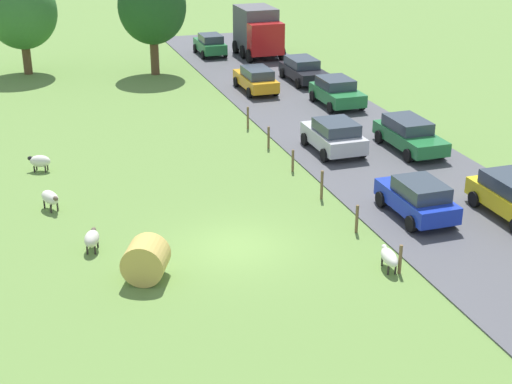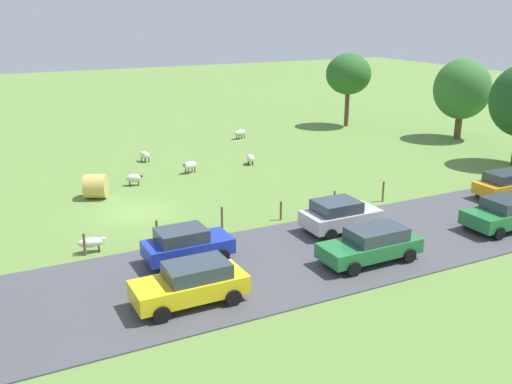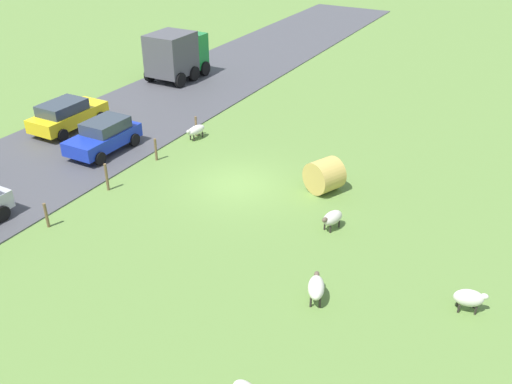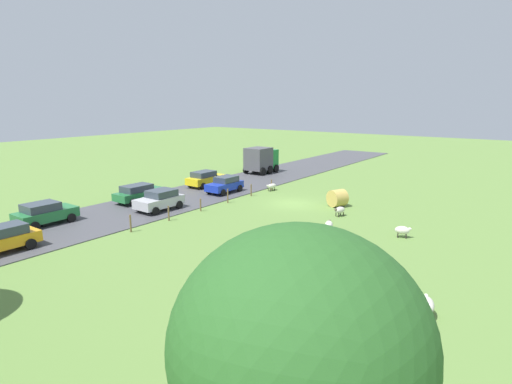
{
  "view_description": "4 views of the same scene",
  "coord_description": "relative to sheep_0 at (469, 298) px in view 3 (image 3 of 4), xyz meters",
  "views": [
    {
      "loc": [
        -6.92,
        -23.35,
        12.29
      ],
      "look_at": [
        1.39,
        1.9,
        1.24
      ],
      "focal_mm": 52.35,
      "sensor_mm": 36.0,
      "label": 1
    },
    {
      "loc": [
        29.72,
        -7.67,
        10.68
      ],
      "look_at": [
        2.97,
        5.95,
        1.15
      ],
      "focal_mm": 40.51,
      "sensor_mm": 36.0,
      "label": 2
    },
    {
      "loc": [
        -11.21,
        18.6,
        11.75
      ],
      "look_at": [
        -2.15,
        2.22,
        1.28
      ],
      "focal_mm": 39.03,
      "sensor_mm": 36.0,
      "label": 3
    },
    {
      "loc": [
        -17.96,
        29.99,
        8.64
      ],
      "look_at": [
        1.13,
        3.87,
        1.57
      ],
      "focal_mm": 29.07,
      "sensor_mm": 36.0,
      "label": 4
    }
  ],
  "objects": [
    {
      "name": "truck_0",
      "position": [
        21.73,
        -14.67,
        1.25
      ],
      "size": [
        2.75,
        4.05,
        3.14
      ],
      "color": "#197F33",
      "rests_on": "road_strip"
    },
    {
      "name": "ground_plane",
      "position": [
        10.5,
        -3.68,
        -0.49
      ],
      "size": [
        160.0,
        160.0,
        0.0
      ],
      "primitive_type": "plane",
      "color": "olive"
    },
    {
      "name": "sheep_0",
      "position": [
        0.0,
        0.0,
        0.0
      ],
      "size": [
        1.09,
        0.8,
        0.76
      ],
      "color": "silver",
      "rests_on": "ground_plane"
    },
    {
      "name": "sheep_5",
      "position": [
        5.49,
        -2.33,
        -0.01
      ],
      "size": [
        0.77,
        1.15,
        0.74
      ],
      "color": "beige",
      "rests_on": "ground_plane"
    },
    {
      "name": "fence_post_3",
      "position": [
        15.19,
        2.88,
        0.03
      ],
      "size": [
        0.12,
        0.12,
        1.05
      ],
      "primitive_type": "cylinder",
      "color": "brown",
      "rests_on": "ground_plane"
    },
    {
      "name": "sheep_4",
      "position": [
        14.96,
        -6.96,
        -0.02
      ],
      "size": [
        0.64,
        1.32,
        0.71
      ],
      "color": "silver",
      "rests_on": "ground_plane"
    },
    {
      "name": "car_4",
      "position": [
        21.65,
        -4.62,
        0.39
      ],
      "size": [
        2.02,
        4.29,
        1.58
      ],
      "color": "yellow",
      "rests_on": "road_strip"
    },
    {
      "name": "fence_post_2",
      "position": [
        15.19,
        -0.52,
        0.14
      ],
      "size": [
        0.12,
        0.12,
        1.26
      ],
      "primitive_type": "cylinder",
      "color": "brown",
      "rests_on": "ground_plane"
    },
    {
      "name": "car_6",
      "position": [
        18.0,
        -3.46,
        0.37
      ],
      "size": [
        1.98,
        3.83,
        1.55
      ],
      "color": "#1933B2",
      "rests_on": "road_strip"
    },
    {
      "name": "fence_post_0",
      "position": [
        15.19,
        -7.31,
        0.04
      ],
      "size": [
        0.12,
        0.12,
        1.06
      ],
      "primitive_type": "cylinder",
      "color": "brown",
      "rests_on": "ground_plane"
    },
    {
      "name": "fence_post_1",
      "position": [
        15.19,
        -3.91,
        0.07
      ],
      "size": [
        0.12,
        0.12,
        1.12
      ],
      "primitive_type": "cylinder",
      "color": "brown",
      "rests_on": "ground_plane"
    },
    {
      "name": "hay_bale_0",
      "position": [
        6.97,
        -5.02,
        0.23
      ],
      "size": [
        1.83,
        1.73,
        1.45
      ],
      "primitive_type": "cylinder",
      "rotation": [
        1.57,
        0.0,
        2.72
      ],
      "color": "tan",
      "rests_on": "ground_plane"
    },
    {
      "name": "road_strip",
      "position": [
        19.82,
        -3.68,
        -0.46
      ],
      "size": [
        8.0,
        80.0,
        0.06
      ],
      "primitive_type": "cube",
      "color": "#47474C",
      "rests_on": "ground_plane"
    },
    {
      "name": "sheep_2",
      "position": [
        4.33,
        1.87,
        0.04
      ],
      "size": [
        0.89,
        1.24,
        0.8
      ],
      "color": "silver",
      "rests_on": "ground_plane"
    }
  ]
}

